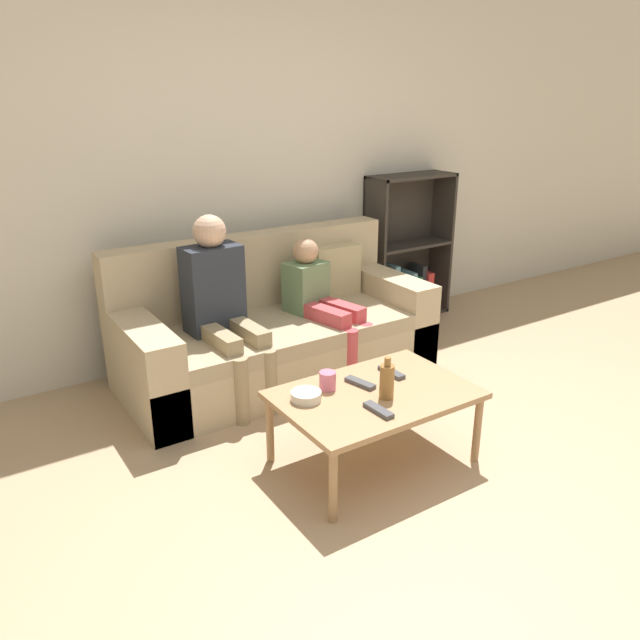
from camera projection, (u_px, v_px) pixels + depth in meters
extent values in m
plane|color=tan|center=(503.00, 523.00, 2.74)|extent=(22.00, 22.00, 0.00)
cube|color=beige|center=(240.00, 166.00, 4.23)|extent=(12.00, 0.06, 2.60)
cube|color=tan|center=(279.00, 354.00, 4.10)|extent=(2.01, 0.88, 0.30)
cube|color=tan|center=(285.00, 330.00, 3.96)|extent=(1.57, 0.70, 0.10)
cube|color=tan|center=(252.00, 270.00, 4.20)|extent=(2.01, 0.18, 0.49)
cube|color=tan|center=(143.00, 368.00, 3.59)|extent=(0.22, 0.88, 0.56)
cube|color=tan|center=(386.00, 311.00, 4.51)|extent=(0.22, 0.88, 0.56)
cube|color=tan|center=(336.00, 271.00, 4.40)|extent=(0.36, 0.12, 0.36)
cube|color=#332D28|center=(374.00, 253.00, 4.87)|extent=(0.02, 0.28, 1.16)
cube|color=#332D28|center=(441.00, 242.00, 5.23)|extent=(0.02, 0.28, 1.16)
cube|color=#332D28|center=(398.00, 244.00, 5.15)|extent=(0.73, 0.02, 1.16)
cube|color=#332D28|center=(405.00, 313.00, 5.25)|extent=(0.73, 0.28, 0.02)
cube|color=#332D28|center=(409.00, 245.00, 5.04)|extent=(0.68, 0.28, 0.02)
cube|color=#332D28|center=(412.00, 176.00, 4.85)|extent=(0.73, 0.28, 0.02)
cube|color=#33519E|center=(378.00, 294.00, 5.00)|extent=(0.06, 0.20, 0.44)
cube|color=#B77542|center=(384.00, 294.00, 5.04)|extent=(0.06, 0.23, 0.41)
cube|color=#6699A8|center=(391.00, 291.00, 5.06)|extent=(0.05, 0.17, 0.44)
cube|color=#B77542|center=(395.00, 298.00, 5.11)|extent=(0.05, 0.17, 0.31)
cube|color=#6699A8|center=(400.00, 294.00, 5.14)|extent=(0.05, 0.20, 0.35)
cube|color=#6699A8|center=(405.00, 292.00, 5.17)|extent=(0.04, 0.23, 0.37)
cube|color=#2D7A4C|center=(411.00, 293.00, 5.20)|extent=(0.06, 0.20, 0.32)
cube|color=#232328|center=(417.00, 288.00, 5.21)|extent=(0.04, 0.18, 0.40)
cube|color=red|center=(421.00, 290.00, 5.26)|extent=(0.06, 0.23, 0.34)
cylinder|color=#A87F56|center=(333.00, 486.00, 2.69)|extent=(0.04, 0.04, 0.36)
cylinder|color=#A87F56|center=(477.00, 429.00, 3.14)|extent=(0.04, 0.04, 0.36)
cylinder|color=#A87F56|center=(270.00, 430.00, 3.14)|extent=(0.04, 0.04, 0.36)
cylinder|color=#A87F56|center=(404.00, 387.00, 3.59)|extent=(0.04, 0.04, 0.36)
cube|color=#A87F56|center=(375.00, 395.00, 3.07)|extent=(0.96, 0.65, 0.03)
cylinder|color=#9E8966|center=(241.00, 391.00, 3.50)|extent=(0.09, 0.09, 0.40)
cylinder|color=#9E8966|center=(270.00, 382.00, 3.60)|extent=(0.09, 0.09, 0.40)
cube|color=#9E8966|center=(219.00, 338.00, 3.58)|extent=(0.12, 0.39, 0.09)
cube|color=#9E8966|center=(248.00, 331.00, 3.69)|extent=(0.12, 0.39, 0.09)
cube|color=#282D38|center=(213.00, 289.00, 3.73)|extent=(0.35, 0.22, 0.53)
sphere|color=#D1A889|center=(209.00, 231.00, 3.61)|extent=(0.19, 0.19, 0.19)
cylinder|color=#C6474C|center=(350.00, 360.00, 3.89)|extent=(0.11, 0.11, 0.40)
cylinder|color=#C6474C|center=(365.00, 353.00, 3.99)|extent=(0.11, 0.11, 0.40)
cube|color=#C6474C|center=(324.00, 314.00, 3.96)|extent=(0.18, 0.40, 0.09)
cube|color=#C6474C|center=(339.00, 309.00, 4.05)|extent=(0.18, 0.40, 0.09)
cube|color=#66845B|center=(306.00, 286.00, 4.11)|extent=(0.29, 0.25, 0.33)
sphere|color=tan|center=(306.00, 251.00, 4.03)|extent=(0.17, 0.17, 0.17)
cylinder|color=pink|center=(328.00, 381.00, 3.08)|extent=(0.08, 0.08, 0.09)
cube|color=#47474C|center=(378.00, 410.00, 2.87)|extent=(0.06, 0.17, 0.02)
cube|color=#47474C|center=(391.00, 372.00, 3.26)|extent=(0.05, 0.17, 0.02)
cube|color=#47474C|center=(360.00, 383.00, 3.14)|extent=(0.09, 0.18, 0.02)
cylinder|color=beige|center=(306.00, 396.00, 2.98)|extent=(0.15, 0.15, 0.05)
cylinder|color=olive|center=(387.00, 382.00, 2.99)|extent=(0.07, 0.07, 0.17)
cylinder|color=olive|center=(388.00, 362.00, 2.95)|extent=(0.03, 0.03, 0.04)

